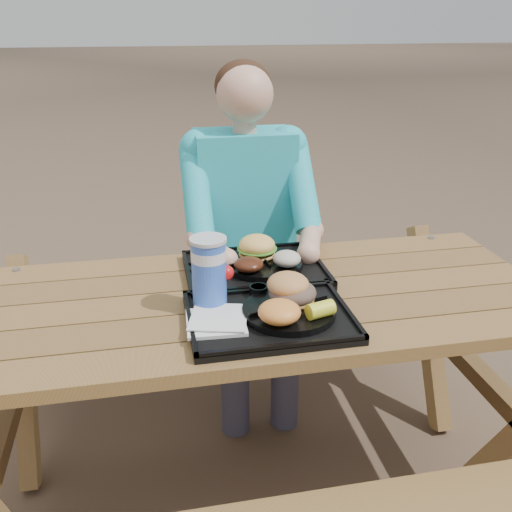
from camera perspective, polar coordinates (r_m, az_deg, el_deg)
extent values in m
plane|color=#999999|center=(2.18, 0.00, -21.75)|extent=(60.00, 60.00, 0.00)
cube|color=black|center=(1.59, 1.32, -6.23)|extent=(0.45, 0.35, 0.02)
cube|color=black|center=(1.87, -0.10, -1.51)|extent=(0.45, 0.35, 0.02)
cylinder|color=black|center=(1.59, 3.30, -5.49)|extent=(0.26, 0.26, 0.02)
cylinder|color=black|center=(1.88, 0.73, -0.76)|extent=(0.26, 0.26, 0.02)
cube|color=silver|center=(1.55, -4.04, -6.49)|extent=(0.17, 0.17, 0.02)
cylinder|color=blue|center=(1.60, -4.71, -1.81)|extent=(0.10, 0.10, 0.20)
cylinder|color=black|center=(1.68, 0.26, -3.53)|extent=(0.05, 0.05, 0.03)
cylinder|color=gold|center=(1.70, 2.46, -3.28)|extent=(0.06, 0.06, 0.03)
ellipsoid|color=#F1973F|center=(1.50, 2.36, -5.60)|extent=(0.11, 0.11, 0.06)
cube|color=black|center=(1.86, -5.43, -1.46)|extent=(0.09, 0.14, 0.01)
ellipsoid|color=#451C0D|center=(1.80, -0.74, -0.85)|extent=(0.09, 0.09, 0.04)
ellipsoid|color=beige|center=(1.83, 3.11, -0.27)|extent=(0.09, 0.09, 0.05)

